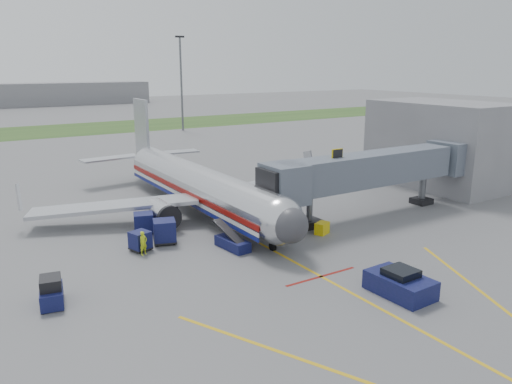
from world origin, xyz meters
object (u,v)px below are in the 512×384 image
airliner (198,185)px  belt_loader (232,243)px  pushback_tug (400,284)px  baggage_tug (51,292)px  ramp_worker (143,243)px

airliner → belt_loader: bearing=-102.6°
pushback_tug → belt_loader: belt_loader is taller
pushback_tug → airliner: bearing=95.9°
pushback_tug → baggage_tug: (-19.04, 10.36, 0.06)m
airliner → ramp_worker: size_ratio=18.99×
airliner → baggage_tug: bearing=-140.4°
airliner → pushback_tug: 24.25m
baggage_tug → belt_loader: bearing=10.0°
pushback_tug → belt_loader: 13.77m
airliner → pushback_tug: size_ratio=8.45×
pushback_tug → ramp_worker: bearing=126.7°
ramp_worker → pushback_tug: bearing=-76.2°
pushback_tug → baggage_tug: bearing=151.4°
baggage_tug → ramp_worker: bearing=33.0°
baggage_tug → belt_loader: belt_loader is taller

